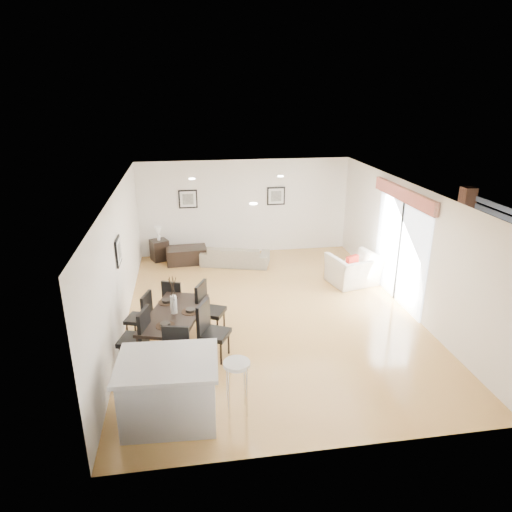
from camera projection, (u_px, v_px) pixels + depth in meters
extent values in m
plane|color=tan|center=(270.00, 313.00, 9.81)|extent=(8.00, 8.00, 0.00)
cube|color=white|center=(245.00, 207.00, 13.05)|extent=(6.00, 0.04, 2.70)
cube|color=white|center=(330.00, 363.00, 5.63)|extent=(6.00, 0.04, 2.70)
cube|color=white|center=(120.00, 262.00, 8.91)|extent=(0.04, 8.00, 2.70)
cube|color=white|center=(408.00, 247.00, 9.77)|extent=(0.04, 8.00, 2.70)
cube|color=white|center=(271.00, 189.00, 8.88)|extent=(6.00, 8.00, 0.02)
imported|color=#9E9780|center=(235.00, 255.00, 12.42)|extent=(1.96, 1.20, 0.54)
imported|color=white|center=(354.00, 270.00, 11.17)|extent=(1.35, 1.24, 0.74)
imported|color=#3F5F28|center=(485.00, 262.00, 11.75)|extent=(0.50, 0.50, 0.68)
cube|color=black|center=(174.00, 314.00, 8.27)|extent=(1.34, 1.91, 0.06)
cylinder|color=black|center=(139.00, 354.00, 7.69)|extent=(0.07, 0.07, 0.67)
cylinder|color=black|center=(170.00, 311.00, 9.19)|extent=(0.07, 0.07, 0.67)
cylinder|color=black|center=(183.00, 358.00, 7.59)|extent=(0.07, 0.07, 0.67)
cylinder|color=black|center=(206.00, 313.00, 9.10)|extent=(0.07, 0.07, 0.67)
cube|color=black|center=(134.00, 340.00, 7.84)|extent=(0.59, 0.59, 0.08)
cube|color=black|center=(144.00, 325.00, 7.71)|extent=(0.19, 0.48, 0.57)
cylinder|color=black|center=(129.00, 347.00, 8.12)|extent=(0.04, 0.04, 0.44)
cylinder|color=black|center=(149.00, 348.00, 8.08)|extent=(0.04, 0.04, 0.44)
cylinder|color=black|center=(121.00, 358.00, 7.78)|extent=(0.04, 0.04, 0.44)
cylinder|color=black|center=(142.00, 360.00, 7.74)|extent=(0.04, 0.04, 0.44)
cube|color=black|center=(139.00, 319.00, 8.66)|extent=(0.55, 0.55, 0.08)
cube|color=black|center=(147.00, 307.00, 8.54)|extent=(0.19, 0.43, 0.52)
cylinder|color=black|center=(135.00, 325.00, 8.92)|extent=(0.03, 0.03, 0.39)
cylinder|color=black|center=(151.00, 326.00, 8.87)|extent=(0.03, 0.03, 0.39)
cylinder|color=black|center=(128.00, 333.00, 8.61)|extent=(0.03, 0.03, 0.39)
cylinder|color=black|center=(145.00, 335.00, 8.56)|extent=(0.03, 0.03, 0.39)
cube|color=black|center=(215.00, 334.00, 8.04)|extent=(0.64, 0.64, 0.08)
cube|color=black|center=(203.00, 317.00, 8.00)|extent=(0.27, 0.45, 0.57)
cylinder|color=black|center=(221.00, 354.00, 7.91)|extent=(0.04, 0.04, 0.43)
cylinder|color=black|center=(201.00, 350.00, 8.02)|extent=(0.04, 0.04, 0.43)
cylinder|color=black|center=(229.00, 343.00, 8.24)|extent=(0.04, 0.04, 0.43)
cylinder|color=black|center=(210.00, 340.00, 8.35)|extent=(0.04, 0.04, 0.43)
cube|color=black|center=(212.00, 312.00, 8.85)|extent=(0.63, 0.63, 0.08)
cube|color=black|center=(201.00, 297.00, 8.80)|extent=(0.25, 0.45, 0.56)
cylinder|color=black|center=(218.00, 329.00, 8.72)|extent=(0.04, 0.04, 0.43)
cylinder|color=black|center=(200.00, 327.00, 8.82)|extent=(0.04, 0.04, 0.43)
cylinder|color=black|center=(224.00, 320.00, 9.06)|extent=(0.04, 0.04, 0.43)
cylinder|color=black|center=(207.00, 318.00, 9.15)|extent=(0.04, 0.04, 0.43)
cube|color=black|center=(175.00, 362.00, 7.28)|extent=(0.52, 0.52, 0.08)
cube|color=black|center=(176.00, 341.00, 7.37)|extent=(0.44, 0.15, 0.52)
cylinder|color=black|center=(162.00, 381.00, 7.21)|extent=(0.03, 0.03, 0.40)
cylinder|color=black|center=(167.00, 368.00, 7.53)|extent=(0.03, 0.03, 0.40)
cylinder|color=black|center=(184.00, 381.00, 7.20)|extent=(0.03, 0.03, 0.40)
cylinder|color=black|center=(188.00, 369.00, 7.52)|extent=(0.03, 0.03, 0.40)
cube|color=black|center=(176.00, 301.00, 9.44)|extent=(0.54, 0.54, 0.07)
cube|color=black|center=(172.00, 293.00, 9.19)|extent=(0.40, 0.21, 0.49)
cylinder|color=black|center=(187.00, 308.00, 9.62)|extent=(0.03, 0.03, 0.37)
cylinder|color=black|center=(181.00, 315.00, 9.33)|extent=(0.03, 0.03, 0.37)
cylinder|color=black|center=(173.00, 306.00, 9.70)|extent=(0.03, 0.03, 0.37)
cylinder|color=black|center=(166.00, 313.00, 9.41)|extent=(0.03, 0.03, 0.37)
cylinder|color=white|center=(174.00, 304.00, 8.20)|extent=(0.12, 0.12, 0.34)
cylinder|color=#302015|center=(191.00, 311.00, 8.30)|extent=(0.33, 0.33, 0.01)
cylinder|color=black|center=(190.00, 310.00, 8.29)|extent=(0.18, 0.18, 0.05)
cylinder|color=#302015|center=(167.00, 302.00, 8.66)|extent=(0.33, 0.33, 0.01)
cylinder|color=black|center=(167.00, 301.00, 8.65)|extent=(0.18, 0.18, 0.05)
cylinder|color=#302015|center=(165.00, 326.00, 7.81)|extent=(0.33, 0.33, 0.01)
cylinder|color=black|center=(165.00, 324.00, 7.79)|extent=(0.18, 0.18, 0.05)
cube|color=black|center=(187.00, 255.00, 12.58)|extent=(1.12, 0.71, 0.44)
cube|color=black|center=(160.00, 250.00, 12.76)|extent=(0.57, 0.57, 0.59)
cylinder|color=white|center=(159.00, 237.00, 12.63)|extent=(0.09, 0.09, 0.16)
cone|color=beige|center=(158.00, 231.00, 12.57)|extent=(0.20, 0.20, 0.22)
cube|color=#A32015|center=(352.00, 263.00, 10.97)|extent=(0.36, 0.26, 0.35)
cube|color=silver|center=(169.00, 392.00, 6.52)|extent=(1.35, 1.05, 0.92)
cube|color=#BDBDBF|center=(167.00, 362.00, 6.35)|extent=(1.47, 1.16, 0.07)
cylinder|color=silver|center=(237.00, 364.00, 6.54)|extent=(0.39, 0.39, 0.06)
cylinder|color=silver|center=(245.00, 382.00, 6.82)|extent=(0.03, 0.03, 0.83)
cylinder|color=silver|center=(227.00, 384.00, 6.78)|extent=(0.03, 0.03, 0.83)
cylinder|color=silver|center=(229.00, 395.00, 6.54)|extent=(0.03, 0.03, 0.83)
cylinder|color=silver|center=(247.00, 393.00, 6.58)|extent=(0.03, 0.03, 0.83)
cube|color=black|center=(188.00, 199.00, 12.69)|extent=(0.52, 0.03, 0.52)
cube|color=white|center=(188.00, 199.00, 12.69)|extent=(0.44, 0.04, 0.44)
cube|color=#54544F|center=(188.00, 199.00, 12.69)|extent=(0.30, 0.04, 0.30)
cube|color=black|center=(276.00, 196.00, 13.05)|extent=(0.52, 0.03, 0.52)
cube|color=white|center=(276.00, 196.00, 13.05)|extent=(0.44, 0.04, 0.44)
cube|color=#54544F|center=(276.00, 196.00, 13.05)|extent=(0.30, 0.04, 0.30)
cube|color=black|center=(118.00, 251.00, 8.62)|extent=(0.03, 0.52, 0.52)
cube|color=white|center=(118.00, 251.00, 8.62)|extent=(0.04, 0.44, 0.44)
cube|color=#54544F|center=(118.00, 251.00, 8.62)|extent=(0.04, 0.30, 0.30)
cube|color=white|center=(400.00, 252.00, 10.13)|extent=(0.02, 2.40, 2.25)
cube|color=black|center=(399.00, 252.00, 10.12)|extent=(0.03, 0.05, 2.25)
cube|color=black|center=(404.00, 202.00, 9.73)|extent=(0.03, 2.50, 0.05)
cube|color=maroon|center=(404.00, 194.00, 9.67)|extent=(0.10, 2.70, 0.28)
plane|color=gray|center=(475.00, 292.00, 10.81)|extent=(6.00, 6.00, 0.00)
cube|color=brown|center=(464.00, 222.00, 12.84)|extent=(0.35, 0.35, 2.00)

